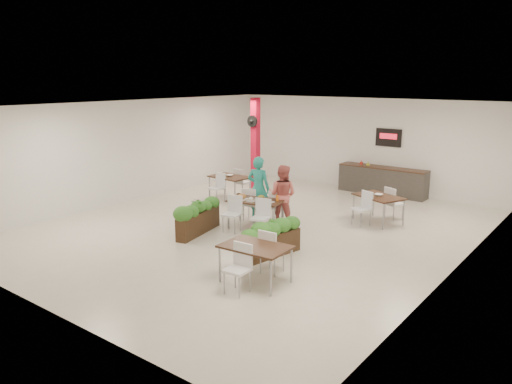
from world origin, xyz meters
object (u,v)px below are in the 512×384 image
(side_table_a, at_px, (230,180))
(main_table, at_px, (255,204))
(diner_man, at_px, (259,188))
(diner_woman, at_px, (282,195))
(planter_right, at_px, (272,236))
(side_table_b, at_px, (379,200))
(red_column, at_px, (255,143))
(service_counter, at_px, (382,180))
(side_table_c, at_px, (255,251))
(planter_left, at_px, (198,215))

(side_table_a, bearing_deg, main_table, -33.99)
(diner_man, relative_size, diner_woman, 1.09)
(diner_man, distance_m, side_table_a, 2.61)
(planter_right, distance_m, side_table_b, 4.03)
(diner_woman, bearing_deg, diner_man, -12.77)
(red_column, relative_size, service_counter, 1.07)
(diner_man, relative_size, side_table_b, 1.08)
(diner_woman, xyz_separation_m, side_table_a, (-3.01, 1.37, -0.18))
(red_column, height_order, side_table_b, red_column)
(planter_right, relative_size, side_table_a, 1.02)
(diner_man, height_order, side_table_c, diner_man)
(red_column, distance_m, diner_man, 4.08)
(planter_left, bearing_deg, diner_woman, 57.66)
(planter_right, relative_size, side_table_b, 1.01)
(main_table, distance_m, diner_man, 0.81)
(main_table, height_order, planter_right, main_table)
(main_table, xyz_separation_m, planter_left, (-0.83, -1.30, -0.14))
(side_table_b, bearing_deg, diner_woman, -116.00)
(service_counter, bearing_deg, diner_man, -106.57)
(red_column, distance_m, side_table_a, 2.05)
(service_counter, relative_size, side_table_b, 1.81)
(red_column, relative_size, side_table_c, 1.95)
(red_column, xyz_separation_m, side_table_c, (5.11, -6.68, -1.01))
(planter_right, bearing_deg, side_table_c, -66.71)
(side_table_c, bearing_deg, planter_right, 110.25)
(side_table_c, bearing_deg, diner_woman, 113.93)
(service_counter, bearing_deg, red_column, -155.00)
(main_table, xyz_separation_m, side_table_b, (2.39, 2.40, 0.00))
(main_table, bearing_deg, red_column, 127.45)
(side_table_b, bearing_deg, red_column, -172.06)
(main_table, bearing_deg, side_table_c, -52.53)
(side_table_a, relative_size, side_table_c, 1.00)
(side_table_a, bearing_deg, diner_man, -27.86)
(main_table, relative_size, side_table_b, 1.12)
(red_column, relative_size, planter_left, 1.81)
(red_column, distance_m, side_table_c, 8.47)
(service_counter, distance_m, side_table_b, 3.50)
(diner_man, distance_m, planter_left, 2.04)
(main_table, distance_m, planter_right, 2.26)
(main_table, distance_m, planter_left, 1.55)
(diner_woman, xyz_separation_m, planter_left, (-1.24, -1.95, -0.32))
(service_counter, relative_size, side_table_c, 1.83)
(red_column, relative_size, main_table, 1.73)
(service_counter, distance_m, side_table_a, 5.18)
(side_table_a, xyz_separation_m, side_table_c, (4.81, -4.91, -0.00))
(planter_left, relative_size, planter_right, 1.06)
(service_counter, xyz_separation_m, diner_man, (-1.49, -5.00, 0.40))
(red_column, xyz_separation_m, main_table, (2.90, -3.79, -1.01))
(diner_woman, distance_m, side_table_b, 2.65)
(planter_right, bearing_deg, side_table_b, 79.24)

